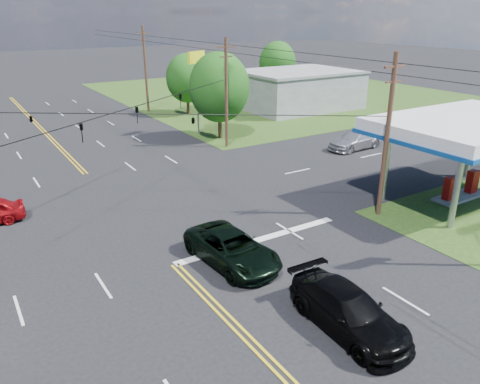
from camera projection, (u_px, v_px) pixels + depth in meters
ground at (120, 210)px, 28.99m from camera, size 280.00×280.00×0.00m
grass_ne at (274, 92)px, 71.63m from camera, size 46.00×48.00×0.03m
stop_bar at (260, 240)px, 25.15m from camera, size 10.00×0.50×0.02m
retail_ne at (298, 91)px, 58.87m from camera, size 14.00×10.00×4.40m
gas_canopy at (471, 128)px, 29.05m from camera, size 12.20×8.20×5.35m
pole_se at (387, 135)px, 26.55m from camera, size 1.60×0.28×9.50m
pole_ne at (226, 92)px, 40.78m from camera, size 1.60×0.28×9.50m
pole_right_far at (145, 68)px, 55.70m from camera, size 1.60×0.28×10.00m
span_wire_signals at (111, 114)px, 26.83m from camera, size 26.00×18.00×1.13m
power_lines at (118, 71)px, 24.31m from camera, size 26.04×100.00×0.64m
tree_right_a at (219, 87)px, 43.66m from camera, size 5.70×5.70×8.18m
tree_right_b at (187, 78)px, 54.62m from camera, size 4.94×4.94×7.09m
tree_far_r at (277, 63)px, 67.92m from camera, size 5.32×5.32×7.63m
pickup_dkgreen at (232, 248)px, 22.59m from camera, size 3.00×5.81×1.56m
suv_black at (348, 311)px, 17.84m from camera, size 2.46×5.62×1.61m
sedan_far at (355, 140)px, 41.63m from camera, size 5.62×2.56×1.60m
polesign_ne at (197, 70)px, 44.68m from camera, size 2.14×1.08×8.04m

